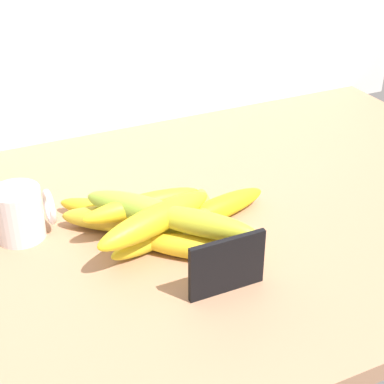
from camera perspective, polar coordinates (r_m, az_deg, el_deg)
The scene contains 14 objects.
counter_top at distance 101.19cm, azimuth 3.50°, elevation -2.29°, with size 110.00×76.00×3.00cm, color #A77758.
chalkboard_sign at distance 80.86cm, azimuth 3.29°, elevation -7.08°, with size 11.00×1.80×8.40cm.
coffee_mug at distance 94.91cm, azimuth -15.85°, elevation -1.93°, with size 8.90×7.40×8.21cm.
banana_0 at distance 96.62cm, azimuth 2.36°, elevation -1.62°, with size 19.11×3.72×3.72cm, color yellow.
banana_1 at distance 97.12cm, azimuth -7.79°, elevation -1.84°, with size 17.51×3.37×3.37cm, color gold.
banana_2 at distance 93.65cm, azimuth -4.25°, elevation -2.98°, with size 15.80×3.28×3.28cm, color gold.
banana_3 at distance 93.63cm, azimuth 0.99°, elevation -2.80°, with size 19.43×3.56×3.56cm, color #98AB33.
banana_4 at distance 87.90cm, azimuth 0.31°, elevation -5.25°, with size 17.84×3.57×3.57cm, color yellow.
banana_5 at distance 90.85cm, azimuth -3.01°, elevation -4.08°, with size 17.67×3.33×3.33cm, color yellow.
banana_6 at distance 94.15cm, azimuth -6.36°, elevation -2.60°, with size 19.83×4.11×4.11cm, color gold.
banana_7 at distance 86.56cm, azimuth 0.58°, elevation -2.91°, with size 17.92×3.84×3.84cm, color gold.
banana_8 at distance 91.82cm, azimuth -4.67°, elevation -1.24°, with size 19.00×3.48×3.48cm, color yellow.
banana_9 at distance 87.50cm, azimuth -3.43°, elevation -2.61°, with size 20.68×4.20×4.20cm, color yellow.
banana_10 at distance 90.31cm, azimuth -4.90°, elevation -1.58°, with size 18.14×4.18×4.18cm, color #91B637.
Camera 1 is at (-41.92, -74.38, 55.81)cm, focal length 56.62 mm.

